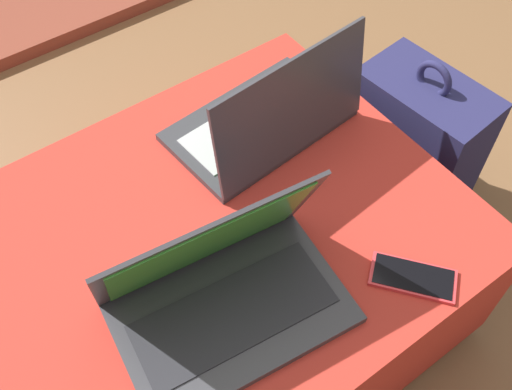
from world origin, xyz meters
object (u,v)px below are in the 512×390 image
(laptop_far, at_px, (269,119))
(cell_phone, at_px, (413,278))
(laptop_near, at_px, (224,289))
(backpack, at_px, (415,146))

(laptop_far, height_order, cell_phone, laptop_far)
(laptop_near, bearing_deg, cell_phone, -21.01)
(laptop_near, xyz_separation_m, cell_phone, (0.29, -0.15, -0.05))
(cell_phone, relative_size, backpack, 0.34)
(laptop_far, xyz_separation_m, backpack, (0.38, -0.10, -0.24))
(laptop_near, relative_size, cell_phone, 2.55)
(laptop_far, distance_m, backpack, 0.46)
(backpack, bearing_deg, laptop_near, 97.68)
(laptop_near, distance_m, laptop_far, 0.39)
(cell_phone, bearing_deg, backpack, 1.30)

